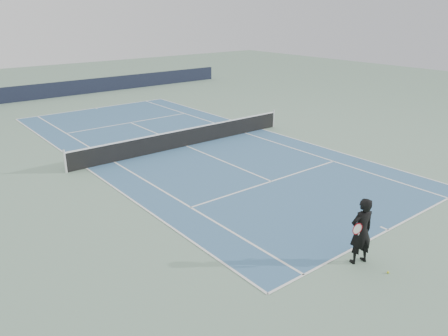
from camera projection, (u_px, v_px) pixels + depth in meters
ground at (187, 146)px, 23.08m from camera, size 80.00×80.00×0.00m
court_surface at (187, 146)px, 23.08m from camera, size 10.97×23.77×0.01m
tennis_net at (186, 137)px, 22.90m from camera, size 12.90×0.10×1.07m
windscreen_far at (65, 89)px, 36.01m from camera, size 30.00×0.25×1.20m
tennis_player at (361, 231)px, 12.23m from camera, size 0.89×0.73×2.00m
tennis_ball at (388, 272)px, 12.02m from camera, size 0.07×0.07×0.07m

